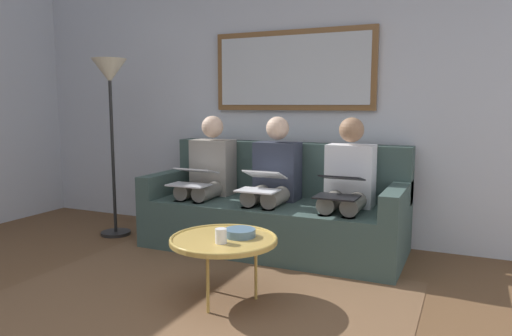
# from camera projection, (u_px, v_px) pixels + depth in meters

# --- Properties ---
(wall_rear) EXTENTS (6.00, 0.12, 2.60)m
(wall_rear) POSITION_uv_depth(u_px,v_px,m) (296.00, 98.00, 4.46)
(wall_rear) COLOR #B7BCC6
(wall_rear) RESTS_ON ground_plane
(area_rug) EXTENTS (2.60, 1.80, 0.01)m
(area_rug) POSITION_uv_depth(u_px,v_px,m) (201.00, 299.00, 3.05)
(area_rug) COLOR brown
(area_rug) RESTS_ON ground_plane
(couch) EXTENTS (2.20, 0.90, 0.90)m
(couch) POSITION_uv_depth(u_px,v_px,m) (276.00, 212.00, 4.16)
(couch) COLOR #384C47
(couch) RESTS_ON ground_plane
(framed_mirror) EXTENTS (1.53, 0.05, 0.72)m
(framed_mirror) POSITION_uv_depth(u_px,v_px,m) (292.00, 70.00, 4.34)
(framed_mirror) COLOR brown
(coffee_table) EXTENTS (0.68, 0.68, 0.42)m
(coffee_table) POSITION_uv_depth(u_px,v_px,m) (224.00, 240.00, 2.99)
(coffee_table) COLOR tan
(coffee_table) RESTS_ON ground_plane
(cup) EXTENTS (0.07, 0.07, 0.09)m
(cup) POSITION_uv_depth(u_px,v_px,m) (221.00, 236.00, 2.88)
(cup) COLOR silver
(cup) RESTS_ON coffee_table
(bowl) EXTENTS (0.20, 0.20, 0.05)m
(bowl) POSITION_uv_depth(u_px,v_px,m) (240.00, 233.00, 3.02)
(bowl) COLOR slate
(bowl) RESTS_ON coffee_table
(person_left) EXTENTS (0.38, 0.58, 1.14)m
(person_left) POSITION_uv_depth(u_px,v_px,m) (347.00, 185.00, 3.79)
(person_left) COLOR silver
(person_left) RESTS_ON couch
(laptop_black) EXTENTS (0.32, 0.38, 0.16)m
(laptop_black) POSITION_uv_depth(u_px,v_px,m) (340.00, 186.00, 3.57)
(laptop_black) COLOR black
(person_middle) EXTENTS (0.38, 0.58, 1.14)m
(person_middle) POSITION_uv_depth(u_px,v_px,m) (273.00, 179.00, 4.05)
(person_middle) COLOR #2D3342
(person_middle) RESTS_ON couch
(laptop_white) EXTENTS (0.32, 0.36, 0.16)m
(laptop_white) POSITION_uv_depth(u_px,v_px,m) (262.00, 181.00, 3.84)
(laptop_white) COLOR white
(person_right) EXTENTS (0.38, 0.58, 1.14)m
(person_right) POSITION_uv_depth(u_px,v_px,m) (208.00, 175.00, 4.32)
(person_right) COLOR gray
(person_right) RESTS_ON couch
(laptop_silver) EXTENTS (0.35, 0.33, 0.14)m
(laptop_silver) POSITION_uv_depth(u_px,v_px,m) (193.00, 177.00, 4.09)
(laptop_silver) COLOR silver
(standing_lamp) EXTENTS (0.32, 0.32, 1.66)m
(standing_lamp) POSITION_uv_depth(u_px,v_px,m) (110.00, 90.00, 4.41)
(standing_lamp) COLOR black
(standing_lamp) RESTS_ON ground_plane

